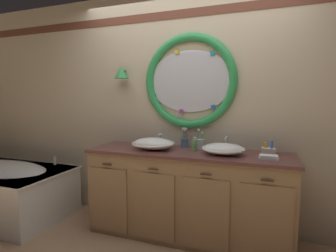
{
  "coord_description": "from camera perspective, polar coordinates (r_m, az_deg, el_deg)",
  "views": [
    {
      "loc": [
        0.78,
        -2.23,
        1.42
      ],
      "look_at": [
        -0.11,
        0.25,
        1.14
      ],
      "focal_mm": 27.89,
      "sensor_mm": 36.0,
      "label": 1
    }
  ],
  "objects": [
    {
      "name": "ground_plane",
      "position": [
        2.76,
        0.52,
        -24.99
      ],
      "size": [
        14.0,
        14.0,
        0.0
      ],
      "primitive_type": "plane",
      "color": "tan"
    },
    {
      "name": "back_wall_assembly",
      "position": [
        2.92,
        4.36,
        4.2
      ],
      "size": [
        6.4,
        0.26,
        2.6
      ],
      "color": "beige",
      "rests_on": "ground_plane"
    },
    {
      "name": "vanity_counter",
      "position": [
        2.77,
        4.16,
        -14.56
      ],
      "size": [
        2.04,
        0.6,
        0.89
      ],
      "color": "tan",
      "rests_on": "ground_plane"
    },
    {
      "name": "bathtub",
      "position": [
        3.82,
        -32.2,
        -11.24
      ],
      "size": [
        1.57,
        0.94,
        0.68
      ],
      "color": "white",
      "rests_on": "ground_plane"
    },
    {
      "name": "sink_basin_left",
      "position": [
        2.72,
        -3.24,
        -3.84
      ],
      "size": [
        0.45,
        0.45,
        0.12
      ],
      "color": "white",
      "rests_on": "vanity_counter"
    },
    {
      "name": "sink_basin_right",
      "position": [
        2.54,
        11.97,
        -4.9
      ],
      "size": [
        0.41,
        0.41,
        0.11
      ],
      "color": "white",
      "rests_on": "vanity_counter"
    },
    {
      "name": "faucet_set_left",
      "position": [
        2.93,
        -1.5,
        -3.24
      ],
      "size": [
        0.23,
        0.12,
        0.14
      ],
      "color": "silver",
      "rests_on": "vanity_counter"
    },
    {
      "name": "faucet_set_right",
      "position": [
        2.76,
        12.63,
        -3.97
      ],
      "size": [
        0.24,
        0.12,
        0.14
      ],
      "color": "silver",
      "rests_on": "vanity_counter"
    },
    {
      "name": "toothbrush_holder_left",
      "position": [
        2.84,
        3.65,
        -3.47
      ],
      "size": [
        0.09,
        0.09,
        0.22
      ],
      "color": "slate",
      "rests_on": "vanity_counter"
    },
    {
      "name": "toothbrush_holder_right",
      "position": [
        2.77,
        7.1,
        -3.82
      ],
      "size": [
        0.09,
        0.09,
        0.22
      ],
      "color": "silver",
      "rests_on": "vanity_counter"
    },
    {
      "name": "soap_dispenser",
      "position": [
        2.66,
        5.8,
        -4.07
      ],
      "size": [
        0.06,
        0.07,
        0.15
      ],
      "color": "#6BAD66",
      "rests_on": "vanity_counter"
    },
    {
      "name": "folded_hand_towel",
      "position": [
        2.46,
        21.15,
        -6.4
      ],
      "size": [
        0.16,
        0.1,
        0.04
      ],
      "color": "white",
      "rests_on": "vanity_counter"
    },
    {
      "name": "toiletry_basket",
      "position": [
        2.67,
        21.08,
        -5.02
      ],
      "size": [
        0.12,
        0.1,
        0.13
      ],
      "color": "beige",
      "rests_on": "vanity_counter"
    }
  ]
}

